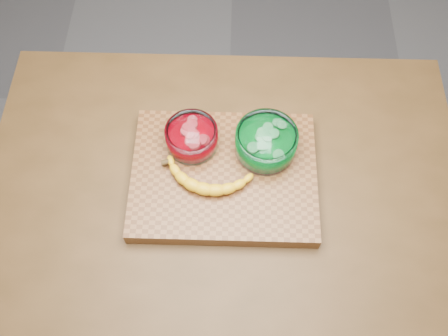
{
  "coord_description": "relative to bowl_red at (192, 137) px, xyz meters",
  "views": [
    {
      "loc": [
        0.02,
        -0.56,
        2.01
      ],
      "look_at": [
        0.0,
        0.0,
        0.96
      ],
      "focal_mm": 40.0,
      "sensor_mm": 36.0,
      "label": 1
    }
  ],
  "objects": [
    {
      "name": "cutting_board",
      "position": [
        0.08,
        -0.08,
        -0.05
      ],
      "size": [
        0.45,
        0.35,
        0.04
      ],
      "primitive_type": "cube",
      "color": "brown",
      "rests_on": "counter"
    },
    {
      "name": "bowl_green",
      "position": [
        0.18,
        -0.01,
        0.0
      ],
      "size": [
        0.15,
        0.15,
        0.07
      ],
      "color": "white",
      "rests_on": "cutting_board"
    },
    {
      "name": "counter",
      "position": [
        0.08,
        -0.08,
        -0.52
      ],
      "size": [
        1.2,
        0.8,
        0.9
      ],
      "primitive_type": "cube",
      "color": "#462E15",
      "rests_on": "ground"
    },
    {
      "name": "bowl_red",
      "position": [
        0.0,
        0.0,
        0.0
      ],
      "size": [
        0.13,
        0.13,
        0.06
      ],
      "color": "white",
      "rests_on": "cutting_board"
    },
    {
      "name": "banana",
      "position": [
        0.05,
        -0.1,
        -0.01
      ],
      "size": [
        0.24,
        0.13,
        0.03
      ],
      "primitive_type": null,
      "color": "gold",
      "rests_on": "cutting_board"
    },
    {
      "name": "ground",
      "position": [
        0.08,
        -0.08,
        -0.97
      ],
      "size": [
        3.5,
        3.5,
        0.0
      ],
      "primitive_type": "plane",
      "color": "#5C5C61",
      "rests_on": "ground"
    }
  ]
}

